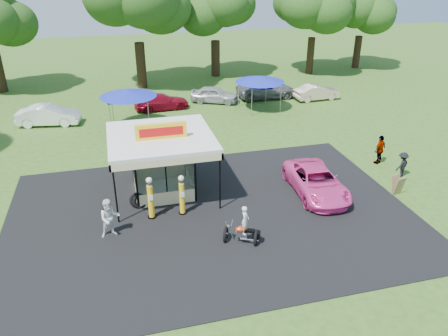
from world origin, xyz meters
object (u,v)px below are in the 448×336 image
at_px(bg_car_b, 161,102).
at_px(tent_east, 260,79).
at_px(bg_car_c, 214,95).
at_px(a_frame_sign, 398,185).
at_px(gas_pump_right, 182,196).
at_px(spectator_west, 110,218).
at_px(bg_car_d, 266,90).
at_px(bg_car_e, 317,92).
at_px(spectator_east_b, 380,150).
at_px(tent_west, 128,93).
at_px(bg_car_a, 48,115).
at_px(spectator_east_a, 402,165).
at_px(gas_station_kiosk, 162,163).
at_px(motorcycle, 244,228).
at_px(gas_pump_left, 151,199).
at_px(pink_sedan, 316,182).
at_px(kiosk_car, 159,167).

xyz_separation_m(bg_car_b, tent_east, (7.98, -2.09, 1.92)).
bearing_deg(bg_car_c, a_frame_sign, -138.14).
bearing_deg(gas_pump_right, spectator_west, -163.61).
distance_m(bg_car_d, bg_car_e, 4.53).
bearing_deg(spectator_east_b, tent_west, -62.18).
height_order(a_frame_sign, bg_car_a, bg_car_a).
xyz_separation_m(gas_pump_right, spectator_east_a, (13.16, 0.87, -0.27)).
height_order(a_frame_sign, tent_east, tent_east).
relative_size(gas_station_kiosk, motorcycle, 2.75).
height_order(bg_car_a, tent_west, tent_west).
relative_size(motorcycle, bg_car_c, 0.47).
xyz_separation_m(spectator_east_b, bg_car_a, (-20.63, 12.57, -0.16)).
xyz_separation_m(gas_pump_left, motorcycle, (3.80, -3.11, -0.32)).
relative_size(gas_pump_right, bg_car_b, 0.47).
bearing_deg(gas_pump_right, spectator_east_b, 12.37).
bearing_deg(gas_pump_left, pink_sedan, 1.60).
bearing_deg(motorcycle, bg_car_e, 81.40).
relative_size(bg_car_c, bg_car_e, 1.01).
height_order(gas_pump_right, motorcycle, gas_pump_right).
xyz_separation_m(spectator_west, tent_east, (12.64, 15.95, 1.63)).
relative_size(spectator_east_a, bg_car_e, 0.37).
relative_size(bg_car_c, bg_car_d, 0.77).
xyz_separation_m(spectator_east_b, tent_west, (-14.59, 10.42, 1.72)).
xyz_separation_m(gas_station_kiosk, bg_car_c, (6.51, 15.20, -1.07)).
height_order(motorcycle, bg_car_d, motorcycle).
xyz_separation_m(gas_pump_right, bg_car_b, (1.13, 17.00, -0.37)).
bearing_deg(motorcycle, bg_car_a, 143.24).
bearing_deg(bg_car_b, motorcycle, 178.32).
distance_m(kiosk_car, bg_car_a, 12.83).
distance_m(gas_pump_right, bg_car_d, 21.00).
relative_size(motorcycle, spectator_east_b, 1.05).
bearing_deg(a_frame_sign, bg_car_b, 107.89).
height_order(spectator_west, bg_car_e, spectator_west).
xyz_separation_m(a_frame_sign, bg_car_d, (-0.79, 18.91, 0.21)).
xyz_separation_m(spectator_east_b, bg_car_b, (-11.78, 14.17, -0.27)).
bearing_deg(gas_pump_right, bg_car_e, 47.15).
relative_size(gas_pump_left, kiosk_car, 0.80).
bearing_deg(bg_car_b, bg_car_a, 95.37).
bearing_deg(pink_sedan, tent_east, 86.76).
height_order(gas_pump_left, motorcycle, gas_pump_left).
bearing_deg(spectator_east_a, tent_west, -63.32).
xyz_separation_m(spectator_east_b, bg_car_d, (-2.04, 15.14, -0.17)).
bearing_deg(gas_pump_right, kiosk_car, 97.36).
distance_m(a_frame_sign, bg_car_d, 18.93).
bearing_deg(bg_car_a, bg_car_d, -72.97).
bearing_deg(a_frame_sign, bg_car_c, 94.62).
distance_m(gas_station_kiosk, a_frame_sign, 12.80).
bearing_deg(pink_sedan, a_frame_sign, -12.37).
xyz_separation_m(motorcycle, spectator_east_a, (10.91, 3.98, 0.00)).
distance_m(motorcycle, pink_sedan, 6.15).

